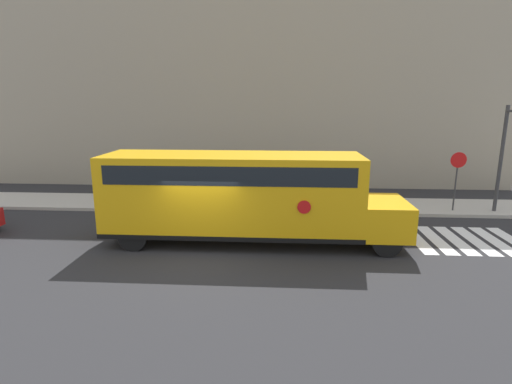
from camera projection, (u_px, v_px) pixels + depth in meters
ground_plane at (202, 254)px, 13.48m from camera, size 60.00×60.00×0.00m
sidewalk_strip at (228, 204)px, 19.79m from camera, size 44.00×3.00×0.15m
building_backdrop at (240, 73)px, 24.64m from camera, size 32.00×4.00×13.48m
crosswalk_stripes at (465, 240)px, 14.82m from camera, size 4.00×3.20×0.01m
school_bus at (241, 193)px, 14.25m from camera, size 10.68×2.57×3.22m
stop_sign at (457, 173)px, 17.95m from camera, size 0.70×0.10×2.84m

